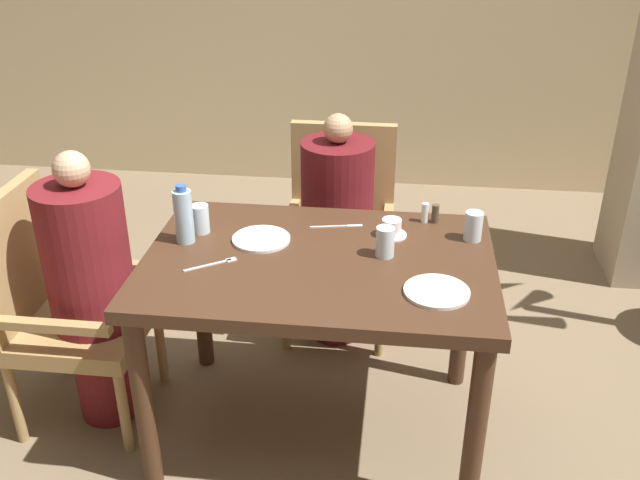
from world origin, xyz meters
name	(u,v)px	position (x,y,z in m)	size (l,w,h in m)	color
ground_plane	(319,426)	(0.00, 0.00, 0.00)	(16.00, 16.00, 0.00)	#7A664C
dining_table	(319,284)	(0.00, 0.00, 0.67)	(1.24, 0.85, 0.78)	#422819
chair_left_side	(58,303)	(-1.01, 0.00, 0.51)	(0.50, 0.50, 0.96)	#A88451
diner_in_left_chair	(92,289)	(-0.87, 0.00, 0.58)	(0.32, 0.32, 1.14)	maroon
chair_far_side	(340,225)	(0.00, 0.82, 0.51)	(0.50, 0.50, 0.96)	#A88451
diner_in_far_chair	(337,228)	(0.00, 0.67, 0.56)	(0.32, 0.32, 1.10)	#5B1419
plate_main_left	(261,239)	(-0.23, 0.11, 0.78)	(0.22, 0.22, 0.01)	white
plate_main_right	(437,292)	(0.41, -0.19, 0.78)	(0.22, 0.22, 0.01)	white
teacup_with_saucer	(392,229)	(0.25, 0.21, 0.81)	(0.12, 0.12, 0.07)	white
water_bottle	(184,216)	(-0.50, 0.07, 0.88)	(0.07, 0.07, 0.22)	#A3C6DB
glass_tall_near	(200,219)	(-0.47, 0.15, 0.83)	(0.07, 0.07, 0.11)	silver
glass_tall_mid	(385,242)	(0.23, 0.05, 0.83)	(0.07, 0.07, 0.11)	silver
glass_tall_far	(473,226)	(0.55, 0.21, 0.83)	(0.07, 0.07, 0.11)	silver
salt_shaker	(425,213)	(0.37, 0.34, 0.81)	(0.03, 0.03, 0.08)	white
pepper_shaker	(435,214)	(0.41, 0.34, 0.81)	(0.03, 0.03, 0.07)	#4C3D2D
fork_beside_plate	(216,263)	(-0.35, -0.09, 0.78)	(0.17, 0.12, 0.00)	silver
knife_beside_plate	(339,226)	(0.05, 0.26, 0.78)	(0.20, 0.05, 0.00)	silver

